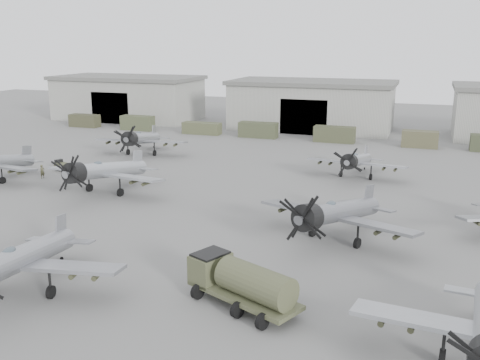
% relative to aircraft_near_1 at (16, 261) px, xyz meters
% --- Properties ---
extents(ground, '(220.00, 220.00, 0.00)m').
position_rel_aircraft_near_1_xyz_m(ground, '(3.25, 9.40, -2.41)').
color(ground, '#62625F').
rests_on(ground, ground).
extents(hangar_left, '(29.00, 14.80, 8.70)m').
position_rel_aircraft_near_1_xyz_m(hangar_left, '(-34.75, 71.36, 1.96)').
color(hangar_left, '#9F9F95').
rests_on(hangar_left, ground).
extents(hangar_center, '(29.00, 14.80, 8.70)m').
position_rel_aircraft_near_1_xyz_m(hangar_center, '(3.25, 71.36, 1.96)').
color(hangar_center, '#9F9F95').
rests_on(hangar_center, ground).
extents(support_truck_0, '(5.64, 2.20, 2.31)m').
position_rel_aircraft_near_1_xyz_m(support_truck_0, '(-37.08, 59.40, -1.26)').
color(support_truck_0, '#3A3A26').
rests_on(support_truck_0, ground).
extents(support_truck_1, '(5.98, 2.20, 2.58)m').
position_rel_aircraft_near_1_xyz_m(support_truck_1, '(-25.87, 59.40, -1.12)').
color(support_truck_1, '#40462E').
rests_on(support_truck_1, ground).
extents(support_truck_2, '(6.64, 2.20, 2.00)m').
position_rel_aircraft_near_1_xyz_m(support_truck_2, '(-13.33, 59.40, -1.41)').
color(support_truck_2, '#464A30').
rests_on(support_truck_2, ground).
extents(support_truck_3, '(6.39, 2.20, 2.53)m').
position_rel_aircraft_near_1_xyz_m(support_truck_3, '(-3.15, 59.40, -1.15)').
color(support_truck_3, '#3C412A').
rests_on(support_truck_3, ground).
extents(support_truck_4, '(6.42, 2.20, 2.50)m').
position_rel_aircraft_near_1_xyz_m(support_truck_4, '(9.50, 59.40, -1.16)').
color(support_truck_4, '#3D402A').
rests_on(support_truck_4, ground).
extents(support_truck_5, '(5.27, 2.20, 2.51)m').
position_rel_aircraft_near_1_xyz_m(support_truck_5, '(22.35, 59.40, -1.16)').
color(support_truck_5, '#494830').
rests_on(support_truck_5, ground).
extents(aircraft_near_1, '(13.36, 12.03, 5.30)m').
position_rel_aircraft_near_1_xyz_m(aircraft_near_1, '(0.00, 0.00, 0.00)').
color(aircraft_near_1, gray).
rests_on(aircraft_near_1, ground).
extents(aircraft_mid_1, '(13.68, 12.31, 5.44)m').
position_rel_aircraft_near_1_xyz_m(aircraft_mid_1, '(-8.18, 21.72, 0.06)').
color(aircraft_mid_1, '#9DA0A5').
rests_on(aircraft_mid_1, ground).
extents(aircraft_mid_2, '(13.32, 12.01, 5.36)m').
position_rel_aircraft_near_1_xyz_m(aircraft_mid_2, '(16.94, 15.89, 0.03)').
color(aircraft_mid_2, gray).
rests_on(aircraft_mid_2, ground).
extents(aircraft_far_0, '(13.08, 11.77, 5.19)m').
position_rel_aircraft_near_1_xyz_m(aircraft_far_0, '(-14.31, 40.24, -0.05)').
color(aircraft_far_0, gray).
rests_on(aircraft_far_0, ground).
extents(aircraft_far_1, '(11.65, 10.49, 4.64)m').
position_rel_aircraft_near_1_xyz_m(aircraft_far_1, '(15.81, 37.16, -0.30)').
color(aircraft_far_1, '#989AA1').
rests_on(aircraft_far_1, ground).
extents(fuel_tanker, '(7.81, 5.25, 2.87)m').
position_rel_aircraft_near_1_xyz_m(fuel_tanker, '(13.57, 3.51, -0.76)').
color(fuel_tanker, '#474A30').
rests_on(fuel_tanker, ground).
extents(tug_trailer, '(6.73, 3.40, 1.35)m').
position_rel_aircraft_near_1_xyz_m(tug_trailer, '(-17.60, 28.52, -1.91)').
color(tug_trailer, '#42452D').
rests_on(tug_trailer, ground).
extents(ground_crew, '(0.53, 0.67, 1.60)m').
position_rel_aircraft_near_1_xyz_m(ground_crew, '(-18.68, 25.06, -1.61)').
color(ground_crew, '#46452D').
rests_on(ground_crew, ground).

